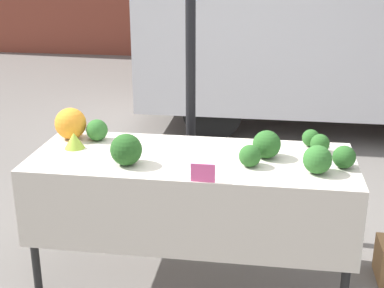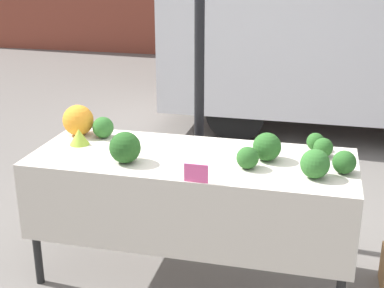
% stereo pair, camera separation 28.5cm
% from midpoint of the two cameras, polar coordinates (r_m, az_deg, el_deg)
% --- Properties ---
extents(ground_plane, '(40.00, 40.00, 0.00)m').
position_cam_midpoint_polar(ground_plane, '(3.62, 2.32, -13.72)').
color(ground_plane, slate).
extents(tent_pole, '(0.07, 0.07, 2.53)m').
position_cam_midpoint_polar(tent_pole, '(3.74, 3.00, 8.48)').
color(tent_pole, black).
rests_on(tent_pole, ground_plane).
extents(parked_truck, '(5.00, 1.92, 2.59)m').
position_cam_midpoint_polar(parked_truck, '(6.58, 20.60, 13.05)').
color(parked_truck, silver).
rests_on(parked_truck, ground_plane).
extents(market_table, '(1.96, 0.77, 0.83)m').
position_cam_midpoint_polar(market_table, '(3.22, 2.27, -3.55)').
color(market_table, beige).
rests_on(market_table, ground_plane).
extents(orange_cauliflower, '(0.21, 0.21, 0.21)m').
position_cam_midpoint_polar(orange_cauliflower, '(3.64, -9.88, 2.49)').
color(orange_cauliflower, orange).
rests_on(orange_cauliflower, market_table).
extents(romanesco_head, '(0.13, 0.13, 0.10)m').
position_cam_midpoint_polar(romanesco_head, '(3.47, -9.67, 0.72)').
color(romanesco_head, '#93B238').
rests_on(romanesco_head, market_table).
extents(broccoli_head_0, '(0.17, 0.17, 0.17)m').
position_cam_midpoint_polar(broccoli_head_0, '(3.20, 10.54, -0.33)').
color(broccoli_head_0, '#285B23').
rests_on(broccoli_head_0, market_table).
extents(broccoli_head_1, '(0.14, 0.14, 0.14)m').
position_cam_midpoint_polar(broccoli_head_1, '(3.57, -7.23, 1.74)').
color(broccoli_head_1, '#2D6628').
rests_on(broccoli_head_1, market_table).
extents(broccoli_head_2, '(0.11, 0.11, 0.11)m').
position_cam_midpoint_polar(broccoli_head_2, '(3.44, 15.37, 0.21)').
color(broccoli_head_2, '#285B23').
rests_on(broccoli_head_2, market_table).
extents(broccoli_head_3, '(0.16, 0.16, 0.16)m').
position_cam_midpoint_polar(broccoli_head_3, '(3.01, 15.66, -2.09)').
color(broccoli_head_3, '#2D6628').
rests_on(broccoli_head_3, market_table).
extents(broccoli_head_4, '(0.13, 0.13, 0.13)m').
position_cam_midpoint_polar(broccoli_head_4, '(3.07, 8.61, -1.51)').
color(broccoli_head_4, '#285B23').
rests_on(broccoli_head_4, market_table).
extents(broccoli_head_5, '(0.19, 0.19, 0.19)m').
position_cam_midpoint_polar(broccoli_head_5, '(3.12, -4.58, -0.41)').
color(broccoli_head_5, '#23511E').
rests_on(broccoli_head_5, market_table).
extents(broccoli_head_6, '(0.13, 0.13, 0.13)m').
position_cam_midpoint_polar(broccoli_head_6, '(3.12, 18.48, -1.90)').
color(broccoli_head_6, '#285B23').
rests_on(broccoli_head_6, market_table).
extents(broccoli_head_7, '(0.12, 0.12, 0.12)m').
position_cam_midpoint_polar(broccoli_head_7, '(3.34, 16.22, -0.40)').
color(broccoli_head_7, '#285B23').
rests_on(broccoli_head_7, market_table).
extents(price_sign, '(0.13, 0.01, 0.10)m').
position_cam_midpoint_polar(price_sign, '(2.86, 3.29, -3.18)').
color(price_sign, '#F45B9E').
rests_on(price_sign, market_table).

